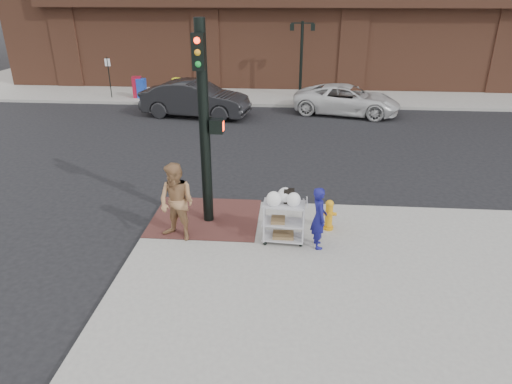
# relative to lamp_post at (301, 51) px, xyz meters

# --- Properties ---
(ground) EXTENTS (220.00, 220.00, 0.00)m
(ground) POSITION_rel_lamp_post_xyz_m (-2.00, -16.00, -2.62)
(ground) COLOR black
(ground) RESTS_ON ground
(sidewalk_far) EXTENTS (65.00, 36.00, 0.15)m
(sidewalk_far) POSITION_rel_lamp_post_xyz_m (10.50, 16.00, -2.54)
(sidewalk_far) COLOR gray
(sidewalk_far) RESTS_ON ground
(brick_curb_ramp) EXTENTS (2.80, 2.40, 0.01)m
(brick_curb_ramp) POSITION_rel_lamp_post_xyz_m (-2.60, -15.10, -2.46)
(brick_curb_ramp) COLOR #4E2824
(brick_curb_ramp) RESTS_ON sidewalk_near
(lamp_post) EXTENTS (1.32, 0.22, 4.00)m
(lamp_post) POSITION_rel_lamp_post_xyz_m (0.00, 0.00, 0.00)
(lamp_post) COLOR black
(lamp_post) RESTS_ON sidewalk_far
(parking_sign) EXTENTS (0.05, 0.05, 2.20)m
(parking_sign) POSITION_rel_lamp_post_xyz_m (-10.50, -1.00, -1.37)
(parking_sign) COLOR black
(parking_sign) RESTS_ON sidewalk_far
(traffic_signal_pole) EXTENTS (0.61, 0.51, 5.00)m
(traffic_signal_pole) POSITION_rel_lamp_post_xyz_m (-2.48, -15.23, 0.21)
(traffic_signal_pole) COLOR black
(traffic_signal_pole) RESTS_ON sidewalk_near
(woman_blue) EXTENTS (0.45, 0.60, 1.50)m
(woman_blue) POSITION_rel_lamp_post_xyz_m (0.30, -16.32, -1.72)
(woman_blue) COLOR navy
(woman_blue) RESTS_ON sidewalk_near
(pedestrian_tan) EXTENTS (1.14, 1.03, 1.92)m
(pedestrian_tan) POSITION_rel_lamp_post_xyz_m (-3.05, -16.21, -1.51)
(pedestrian_tan) COLOR #9C7049
(pedestrian_tan) RESTS_ON sidewalk_near
(sedan_dark) EXTENTS (5.39, 2.57, 1.71)m
(sedan_dark) POSITION_rel_lamp_post_xyz_m (-5.08, -4.16, -1.76)
(sedan_dark) COLOR black
(sedan_dark) RESTS_ON ground
(minivan_white) EXTENTS (5.53, 3.46, 1.42)m
(minivan_white) POSITION_rel_lamp_post_xyz_m (2.27, -3.11, -1.91)
(minivan_white) COLOR silver
(minivan_white) RESTS_ON ground
(utility_cart) EXTENTS (1.02, 0.62, 1.36)m
(utility_cart) POSITION_rel_lamp_post_xyz_m (-0.52, -16.17, -1.85)
(utility_cart) COLOR #AEAFB4
(utility_cart) RESTS_ON sidewalk_near
(fire_hydrant) EXTENTS (0.38, 0.26, 0.80)m
(fire_hydrant) POSITION_rel_lamp_post_xyz_m (0.60, -15.45, -2.06)
(fire_hydrant) COLOR orange
(fire_hydrant) RESTS_ON sidewalk_near
(newsbox_red) EXTENTS (0.55, 0.51, 1.14)m
(newsbox_red) POSITION_rel_lamp_post_xyz_m (-9.02, -0.90, -1.90)
(newsbox_red) COLOR maroon
(newsbox_red) RESTS_ON sidewalk_far
(newsbox_yellow) EXTENTS (0.52, 0.49, 1.05)m
(newsbox_yellow) POSITION_rel_lamp_post_xyz_m (-6.80, -0.66, -1.94)
(newsbox_yellow) COLOR #FEF91C
(newsbox_yellow) RESTS_ON sidewalk_far
(newsbox_blue) EXTENTS (0.48, 0.44, 1.06)m
(newsbox_blue) POSITION_rel_lamp_post_xyz_m (-8.75, -0.97, -1.94)
(newsbox_blue) COLOR #1A3EAE
(newsbox_blue) RESTS_ON sidewalk_far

